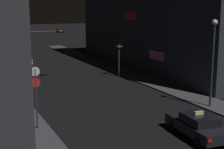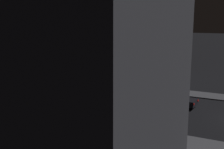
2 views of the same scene
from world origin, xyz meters
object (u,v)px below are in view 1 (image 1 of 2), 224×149
object	(u,v)px
traffic_light_right_kerb	(119,53)
traffic_light_left_kerb	(25,70)
taxi	(198,125)
far_car	(21,60)
sign_pole_left	(36,91)
traffic_light_overhead	(35,44)
street_lamp_near_block	(213,52)

from	to	relation	value
traffic_light_right_kerb	traffic_light_left_kerb	bearing A→B (deg)	-159.21
taxi	far_car	distance (m)	30.69
traffic_light_right_kerb	far_car	bearing A→B (deg)	124.57
sign_pole_left	traffic_light_right_kerb	bearing A→B (deg)	46.63
taxi	sign_pole_left	size ratio (longest dim) A/B	1.18
traffic_light_overhead	traffic_light_right_kerb	distance (m)	9.24
traffic_light_left_kerb	street_lamp_near_block	size ratio (longest dim) A/B	0.49
traffic_light_right_kerb	sign_pole_left	bearing A→B (deg)	-133.37
far_car	traffic_light_overhead	bearing A→B (deg)	-93.18
far_car	traffic_light_overhead	xyz separation A→B (m)	(-0.64, -11.57, 3.23)
far_car	street_lamp_near_block	distance (m)	27.88
taxi	far_car	size ratio (longest dim) A/B	1.00
far_car	sign_pole_left	bearing A→B (deg)	-98.26
traffic_light_overhead	street_lamp_near_block	size ratio (longest dim) A/B	0.83
taxi	traffic_light_overhead	xyz separation A→B (m)	(-5.24, 18.78, 3.22)
taxi	sign_pole_left	distance (m)	9.92
sign_pole_left	street_lamp_near_block	distance (m)	13.21
far_car	traffic_light_right_kerb	bearing A→B (deg)	-55.43
traffic_light_left_kerb	sign_pole_left	distance (m)	8.67
traffic_light_left_kerb	street_lamp_near_block	distance (m)	15.47
traffic_light_overhead	sign_pole_left	world-z (taller)	traffic_light_overhead
far_car	sign_pole_left	xyz separation A→B (m)	(-3.65, -25.10, 1.75)
far_car	traffic_light_left_kerb	bearing A→B (deg)	-99.07
traffic_light_right_kerb	street_lamp_near_block	size ratio (longest dim) A/B	0.54
traffic_light_overhead	traffic_light_left_kerb	world-z (taller)	traffic_light_overhead
traffic_light_left_kerb	traffic_light_right_kerb	distance (m)	11.88
traffic_light_overhead	traffic_light_left_kerb	xyz separation A→B (m)	(-1.99, -4.93, -1.63)
traffic_light_overhead	traffic_light_right_kerb	size ratio (longest dim) A/B	1.52
traffic_light_overhead	traffic_light_right_kerb	world-z (taller)	traffic_light_overhead
traffic_light_left_kerb	traffic_light_right_kerb	bearing A→B (deg)	20.79
far_car	traffic_light_overhead	distance (m)	12.03
traffic_light_left_kerb	sign_pole_left	bearing A→B (deg)	-96.69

